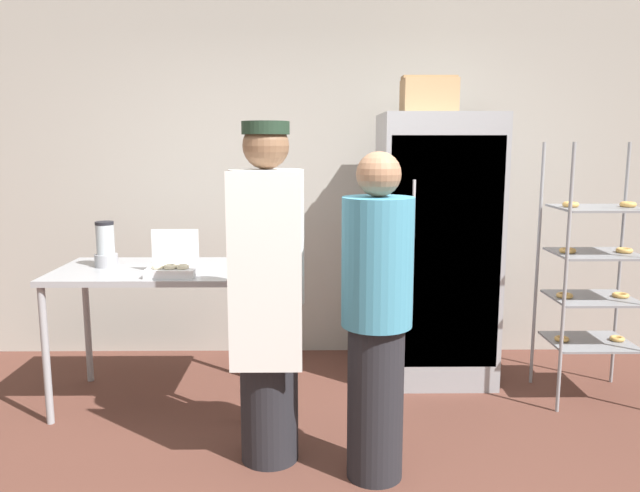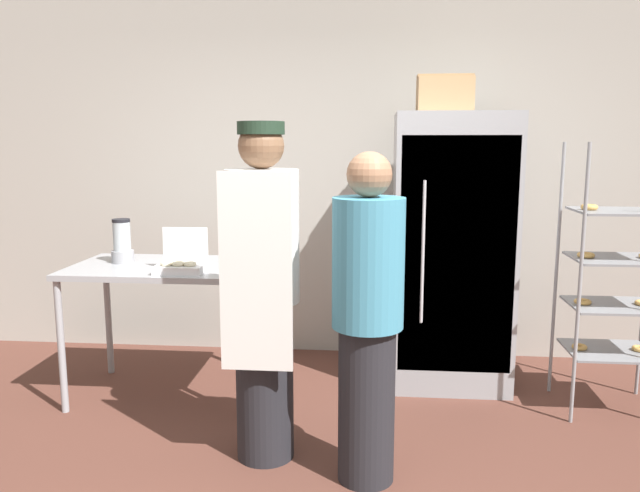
{
  "view_description": "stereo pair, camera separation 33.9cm",
  "coord_description": "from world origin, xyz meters",
  "views": [
    {
      "loc": [
        -0.04,
        -2.62,
        1.65
      ],
      "look_at": [
        -0.0,
        0.73,
        1.1
      ],
      "focal_mm": 35.0,
      "sensor_mm": 36.0,
      "label": 1
    },
    {
      "loc": [
        0.3,
        -2.6,
        1.65
      ],
      "look_at": [
        -0.0,
        0.73,
        1.1
      ],
      "focal_mm": 35.0,
      "sensor_mm": 36.0,
      "label": 2
    }
  ],
  "objects": [
    {
      "name": "refrigerator",
      "position": [
        0.81,
        1.66,
        0.93
      ],
      "size": [
        0.79,
        0.72,
        1.85
      ],
      "color": "#9EA0A5",
      "rests_on": "ground_plane"
    },
    {
      "name": "person_customer",
      "position": [
        0.27,
        0.29,
        0.83
      ],
      "size": [
        0.34,
        0.34,
        1.62
      ],
      "color": "#232328",
      "rests_on": "ground_plane"
    },
    {
      "name": "blender_pitcher",
      "position": [
        -1.36,
        1.3,
        1.0
      ],
      "size": [
        0.14,
        0.14,
        0.29
      ],
      "color": "#99999E",
      "rests_on": "prep_counter"
    },
    {
      "name": "cardboard_storage_box",
      "position": [
        0.74,
        1.65,
        1.97
      ],
      "size": [
        0.36,
        0.28,
        0.24
      ],
      "color": "tan",
      "rests_on": "refrigerator"
    },
    {
      "name": "baking_rack",
      "position": [
        1.76,
        1.27,
        0.82
      ],
      "size": [
        0.59,
        0.5,
        1.66
      ],
      "color": "#93969B",
      "rests_on": "ground_plane"
    },
    {
      "name": "donut_box",
      "position": [
        -0.88,
        1.02,
        0.92
      ],
      "size": [
        0.29,
        0.22,
        0.26
      ],
      "color": "white",
      "rests_on": "prep_counter"
    },
    {
      "name": "back_wall",
      "position": [
        0.0,
        2.27,
        1.51
      ],
      "size": [
        6.4,
        0.12,
        3.02
      ],
      "primitive_type": "cube",
      "color": "#ADA89E",
      "rests_on": "ground_plane"
    },
    {
      "name": "prep_counter",
      "position": [
        -1.03,
        1.24,
        0.79
      ],
      "size": [
        1.24,
        0.76,
        0.87
      ],
      "color": "#9EA0A5",
      "rests_on": "ground_plane"
    },
    {
      "name": "person_baker",
      "position": [
        -0.27,
        0.47,
        0.92
      ],
      "size": [
        0.37,
        0.39,
        1.76
      ],
      "color": "#232328",
      "rests_on": "ground_plane"
    }
  ]
}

